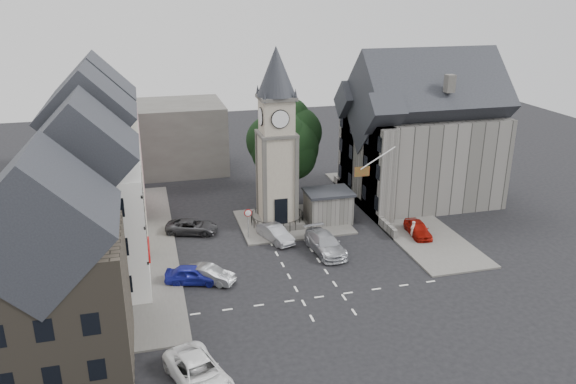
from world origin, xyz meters
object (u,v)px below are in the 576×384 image
object	(u,v)px
clock_tower	(277,140)
car_east_red	(418,229)
stone_shelter	(328,206)
pedestrian	(413,230)
car_west_blue	(193,275)

from	to	relation	value
clock_tower	car_east_red	world-z (taller)	clock_tower
clock_tower	stone_shelter	bearing A→B (deg)	-5.84
stone_shelter	car_east_red	bearing A→B (deg)	-37.46
stone_shelter	car_east_red	size ratio (longest dim) A/B	1.10
car_east_red	pedestrian	world-z (taller)	pedestrian
stone_shelter	car_east_red	world-z (taller)	stone_shelter
car_west_blue	clock_tower	bearing A→B (deg)	-28.90
clock_tower	car_west_blue	xyz separation A→B (m)	(-8.70, -9.12, -7.43)
clock_tower	pedestrian	bearing A→B (deg)	-29.05
car_east_red	clock_tower	bearing A→B (deg)	159.82
clock_tower	stone_shelter	xyz separation A→B (m)	(4.80, -0.49, -6.57)
car_west_blue	pedestrian	xyz separation A→B (m)	(19.49, 3.13, 0.13)
car_west_blue	pedestrian	size ratio (longest dim) A/B	2.49
stone_shelter	car_west_blue	distance (m)	16.05
clock_tower	stone_shelter	world-z (taller)	clock_tower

